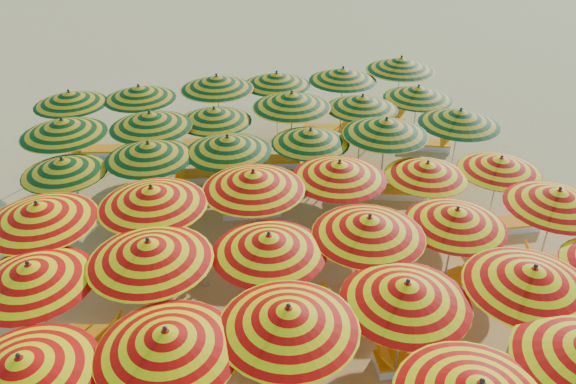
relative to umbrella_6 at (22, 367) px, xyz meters
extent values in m
plane|color=#D7B65F|center=(5.58, 4.59, -2.23)|extent=(120.00, 120.00, 0.00)
sphere|color=black|center=(6.68, -2.26, 0.41)|extent=(0.08, 0.08, 0.08)
cone|color=orange|center=(0.00, 0.00, 0.00)|extent=(2.46, 2.46, 0.46)
sphere|color=black|center=(0.00, 0.00, 0.26)|extent=(0.08, 0.08, 0.08)
cylinder|color=silver|center=(2.26, -0.04, -1.00)|extent=(0.05, 0.05, 2.46)
cone|color=orange|center=(2.26, -0.04, 0.07)|extent=(2.56, 2.56, 0.47)
sphere|color=black|center=(2.26, -0.04, 0.34)|extent=(0.08, 0.08, 0.08)
cylinder|color=silver|center=(4.32, -0.06, -0.97)|extent=(0.05, 0.05, 2.52)
cone|color=orange|center=(4.32, -0.06, 0.12)|extent=(3.17, 3.17, 0.48)
sphere|color=black|center=(4.32, -0.06, 0.39)|extent=(0.08, 0.08, 0.08)
cylinder|color=silver|center=(6.59, 0.12, -1.01)|extent=(0.05, 0.05, 2.45)
cone|color=orange|center=(6.59, 0.12, 0.05)|extent=(3.01, 3.01, 0.47)
sphere|color=black|center=(6.59, 0.12, 0.32)|extent=(0.08, 0.08, 0.08)
cylinder|color=silver|center=(9.02, -0.13, -0.97)|extent=(0.05, 0.05, 2.52)
cone|color=orange|center=(9.02, -0.13, 0.12)|extent=(3.34, 3.34, 0.48)
sphere|color=black|center=(9.02, -0.13, 0.39)|extent=(0.08, 0.08, 0.08)
cylinder|color=silver|center=(-0.19, 2.36, -1.03)|extent=(0.05, 0.05, 2.41)
cone|color=orange|center=(-0.19, 2.36, 0.02)|extent=(2.79, 2.79, 0.46)
sphere|color=black|center=(-0.19, 2.36, 0.28)|extent=(0.08, 0.08, 0.08)
cylinder|color=silver|center=(2.06, 2.38, -0.96)|extent=(0.05, 0.05, 2.54)
cone|color=orange|center=(2.06, 2.38, 0.14)|extent=(3.32, 3.32, 0.48)
sphere|color=black|center=(2.06, 2.38, 0.42)|extent=(0.08, 0.08, 0.08)
cylinder|color=silver|center=(4.46, 2.19, -1.02)|extent=(0.05, 0.05, 2.42)
cone|color=orange|center=(4.46, 2.19, 0.02)|extent=(3.02, 3.02, 0.46)
sphere|color=black|center=(4.46, 2.19, 0.29)|extent=(0.08, 0.08, 0.08)
cylinder|color=silver|center=(6.66, 2.22, -0.99)|extent=(0.05, 0.05, 2.48)
cone|color=orange|center=(6.66, 2.22, 0.08)|extent=(2.51, 2.51, 0.47)
sphere|color=black|center=(6.66, 2.22, 0.35)|extent=(0.08, 0.08, 0.08)
cylinder|color=silver|center=(8.77, 2.28, -1.08)|extent=(0.04, 0.04, 2.31)
cone|color=orange|center=(8.77, 2.28, -0.08)|extent=(2.34, 2.34, 0.44)
sphere|color=black|center=(8.77, 2.28, 0.18)|extent=(0.08, 0.08, 0.08)
cylinder|color=silver|center=(11.40, 2.35, -1.04)|extent=(0.05, 0.05, 2.38)
cone|color=orange|center=(11.40, 2.35, -0.01)|extent=(2.74, 2.74, 0.45)
sphere|color=black|center=(11.40, 2.35, 0.25)|extent=(0.08, 0.08, 0.08)
cylinder|color=silver|center=(-0.27, 4.39, -0.98)|extent=(0.05, 0.05, 2.51)
cone|color=orange|center=(-0.27, 4.39, 0.11)|extent=(2.92, 2.92, 0.48)
sphere|color=black|center=(-0.27, 4.39, 0.38)|extent=(0.08, 0.08, 0.08)
cylinder|color=silver|center=(2.19, 4.45, -0.96)|extent=(0.05, 0.05, 2.54)
cone|color=orange|center=(2.19, 4.45, 0.14)|extent=(2.80, 2.80, 0.48)
sphere|color=black|center=(2.19, 4.45, 0.42)|extent=(0.08, 0.08, 0.08)
cylinder|color=silver|center=(4.60, 4.62, -0.97)|extent=(0.05, 0.05, 2.53)
cone|color=orange|center=(4.60, 4.62, 0.13)|extent=(3.11, 3.11, 0.48)
sphere|color=black|center=(4.60, 4.62, 0.40)|extent=(0.08, 0.08, 0.08)
cylinder|color=silver|center=(6.82, 4.75, -1.01)|extent=(0.05, 0.05, 2.44)
cone|color=orange|center=(6.82, 4.75, 0.04)|extent=(2.80, 2.80, 0.46)
sphere|color=black|center=(6.82, 4.75, 0.31)|extent=(0.08, 0.08, 0.08)
cylinder|color=silver|center=(9.20, 4.62, -1.14)|extent=(0.04, 0.04, 2.19)
cone|color=orange|center=(9.20, 4.62, -0.19)|extent=(2.76, 2.76, 0.42)
sphere|color=black|center=(9.20, 4.62, 0.05)|extent=(0.07, 0.07, 0.07)
cylinder|color=silver|center=(11.19, 4.39, -1.13)|extent=(0.04, 0.04, 2.20)
cone|color=orange|center=(11.19, 4.39, -0.18)|extent=(2.73, 2.73, 0.42)
sphere|color=black|center=(11.19, 4.39, 0.06)|extent=(0.07, 0.07, 0.07)
cylinder|color=silver|center=(-0.04, 7.01, -1.12)|extent=(0.04, 0.04, 2.22)
cone|color=#615705|center=(-0.04, 7.01, -0.16)|extent=(2.41, 2.41, 0.42)
sphere|color=black|center=(-0.04, 7.01, 0.09)|extent=(0.07, 0.07, 0.07)
cylinder|color=silver|center=(2.18, 7.07, -1.04)|extent=(0.05, 0.05, 2.39)
cone|color=#615705|center=(2.18, 7.07, 0.00)|extent=(2.45, 2.45, 0.46)
sphere|color=black|center=(2.18, 7.07, 0.26)|extent=(0.08, 0.08, 0.08)
cylinder|color=silver|center=(4.31, 6.91, -1.03)|extent=(0.05, 0.05, 2.41)
cone|color=#615705|center=(4.31, 6.91, 0.01)|extent=(2.73, 2.73, 0.46)
sphere|color=black|center=(4.31, 6.91, 0.28)|extent=(0.08, 0.08, 0.08)
cylinder|color=silver|center=(6.72, 7.06, -1.09)|extent=(0.04, 0.04, 2.28)
cone|color=#615705|center=(6.72, 7.06, -0.11)|extent=(2.47, 2.47, 0.43)
sphere|color=black|center=(6.72, 7.06, 0.14)|extent=(0.08, 0.08, 0.08)
cylinder|color=silver|center=(8.89, 6.74, -0.98)|extent=(0.05, 0.05, 2.50)
cone|color=#615705|center=(8.89, 6.74, 0.10)|extent=(2.54, 2.54, 0.48)
sphere|color=black|center=(8.89, 6.74, 0.37)|extent=(0.08, 0.08, 0.08)
cylinder|color=silver|center=(11.35, 6.93, -1.01)|extent=(0.05, 0.05, 2.45)
cone|color=#615705|center=(11.35, 6.93, 0.06)|extent=(3.15, 3.15, 0.47)
sphere|color=black|center=(11.35, 6.93, 0.33)|extent=(0.08, 0.08, 0.08)
cylinder|color=silver|center=(-0.17, 8.95, -0.98)|extent=(0.05, 0.05, 2.50)
cone|color=#615705|center=(-0.17, 8.95, 0.10)|extent=(2.79, 2.79, 0.48)
sphere|color=black|center=(-0.17, 8.95, 0.37)|extent=(0.08, 0.08, 0.08)
cylinder|color=silver|center=(2.30, 8.93, -1.00)|extent=(0.05, 0.05, 2.47)
cone|color=#615705|center=(2.30, 8.93, 0.07)|extent=(2.94, 2.94, 0.47)
sphere|color=black|center=(2.30, 8.93, 0.34)|extent=(0.08, 0.08, 0.08)
cylinder|color=silver|center=(4.23, 9.19, -1.08)|extent=(0.04, 0.04, 2.30)
cone|color=#615705|center=(4.23, 9.19, -0.09)|extent=(3.03, 3.03, 0.44)
sphere|color=black|center=(4.23, 9.19, 0.17)|extent=(0.08, 0.08, 0.08)
cylinder|color=silver|center=(6.72, 9.26, -0.97)|extent=(0.05, 0.05, 2.53)
cone|color=#615705|center=(6.72, 9.26, 0.13)|extent=(3.18, 3.18, 0.48)
sphere|color=black|center=(6.72, 9.26, 0.41)|extent=(0.08, 0.08, 0.08)
cylinder|color=silver|center=(8.99, 8.93, -1.06)|extent=(0.04, 0.04, 2.35)
cone|color=#615705|center=(8.99, 8.93, -0.04)|extent=(3.09, 3.09, 0.45)
sphere|color=black|center=(8.99, 8.93, 0.22)|extent=(0.08, 0.08, 0.08)
cylinder|color=silver|center=(11.12, 9.33, -1.07)|extent=(0.04, 0.04, 2.32)
cone|color=#615705|center=(11.12, 9.33, -0.07)|extent=(2.39, 2.39, 0.44)
sphere|color=black|center=(11.12, 9.33, 0.18)|extent=(0.08, 0.08, 0.08)
cylinder|color=silver|center=(-0.20, 11.51, -1.05)|extent=(0.05, 0.05, 2.37)
cone|color=#615705|center=(-0.20, 11.51, -0.02)|extent=(2.89, 2.89, 0.45)
sphere|color=black|center=(-0.20, 11.51, 0.24)|extent=(0.08, 0.08, 0.08)
cylinder|color=silver|center=(2.01, 11.40, -1.03)|extent=(0.05, 0.05, 2.40)
cone|color=#615705|center=(2.01, 11.40, 0.00)|extent=(3.01, 3.01, 0.46)
sphere|color=black|center=(2.01, 11.40, 0.27)|extent=(0.08, 0.08, 0.08)
cylinder|color=silver|center=(4.62, 11.40, -0.97)|extent=(0.05, 0.05, 2.53)
cone|color=#615705|center=(4.62, 11.40, 0.13)|extent=(2.69, 2.69, 0.48)
sphere|color=black|center=(4.62, 11.40, 0.40)|extent=(0.08, 0.08, 0.08)
cylinder|color=silver|center=(6.75, 11.57, -1.04)|extent=(0.05, 0.05, 2.39)
cone|color=#615705|center=(6.75, 11.57, 0.00)|extent=(3.16, 3.16, 0.46)
sphere|color=black|center=(6.75, 11.57, 0.26)|extent=(0.08, 0.08, 0.08)
cylinder|color=silver|center=(9.12, 11.32, -1.01)|extent=(0.05, 0.05, 2.44)
cone|color=#615705|center=(9.12, 11.32, 0.04)|extent=(2.81, 2.81, 0.46)
sphere|color=black|center=(9.12, 11.32, 0.31)|extent=(0.08, 0.08, 0.08)
cylinder|color=silver|center=(11.46, 11.59, -0.95)|extent=(0.05, 0.05, 2.56)
cone|color=#615705|center=(11.46, 11.59, 0.15)|extent=(3.14, 3.14, 0.49)
sphere|color=black|center=(11.46, 11.59, 0.43)|extent=(0.09, 0.09, 0.09)
cube|color=white|center=(7.14, 0.31, -2.13)|extent=(1.75, 0.73, 0.20)
cube|color=orange|center=(7.14, 0.31, -2.00)|extent=(1.75, 0.73, 0.06)
cube|color=orange|center=(6.44, 0.38, -1.78)|extent=(0.42, 0.61, 0.48)
cube|color=white|center=(10.77, 0.37, -2.13)|extent=(1.80, 1.06, 0.20)
cube|color=orange|center=(10.77, 0.37, -2.00)|extent=(1.80, 1.06, 0.06)
cube|color=orange|center=(10.10, 0.17, -1.78)|extent=(0.52, 0.66, 0.48)
cube|color=white|center=(0.36, 2.60, -2.13)|extent=(1.79, 0.96, 0.20)
cube|color=orange|center=(0.36, 2.60, -2.00)|extent=(1.79, 0.96, 0.06)
cube|color=orange|center=(1.04, 2.43, -1.78)|extent=(0.49, 0.65, 0.48)
cube|color=white|center=(5.01, 2.06, -2.13)|extent=(1.79, 0.96, 0.20)
cube|color=orange|center=(5.01, 2.06, -2.00)|extent=(1.79, 0.96, 0.06)
cube|color=orange|center=(5.69, 2.22, -1.78)|extent=(0.49, 0.65, 0.48)
cube|color=white|center=(9.32, 2.44, -2.13)|extent=(1.79, 0.96, 0.20)
cube|color=orange|center=(9.32, 2.44, -2.00)|extent=(1.79, 0.96, 0.06)
cube|color=orange|center=(10.00, 2.60, -1.78)|extent=(0.49, 0.65, 0.48)
cube|color=white|center=(11.95, 2.30, -2.13)|extent=(1.79, 1.15, 0.20)
cube|color=orange|center=(11.95, 2.30, -2.00)|extent=(1.79, 1.15, 0.06)
cube|color=orange|center=(11.30, 2.55, -1.78)|extent=(0.55, 0.67, 0.48)
cube|color=white|center=(1.64, 4.40, -2.13)|extent=(1.77, 0.84, 0.20)
cube|color=orange|center=(1.64, 4.40, -2.00)|extent=(1.77, 0.84, 0.06)
cube|color=orange|center=(2.33, 4.29, -1.78)|extent=(0.45, 0.63, 0.48)
cube|color=white|center=(9.75, 4.54, -2.13)|extent=(1.78, 0.92, 0.20)
cube|color=orange|center=(9.75, 4.54, -2.00)|extent=(1.78, 0.92, 0.06)
cube|color=orange|center=(9.07, 4.68, -1.78)|extent=(0.48, 0.64, 0.48)
cube|color=white|center=(11.74, 4.20, -2.13)|extent=(1.74, 0.71, 0.20)
cube|color=orange|center=(11.74, 4.20, -2.00)|extent=(1.74, 0.71, 0.06)
cube|color=orange|center=(11.05, 4.26, -1.78)|extent=(0.41, 0.61, 0.48)
cube|color=white|center=(1.63, 7.04, -2.13)|extent=(1.78, 0.93, 0.20)
cube|color=orange|center=(1.63, 7.04, -2.00)|extent=(1.78, 0.93, 0.06)
cube|color=orange|center=(2.32, 6.89, -1.78)|extent=(0.48, 0.64, 0.48)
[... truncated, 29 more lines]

